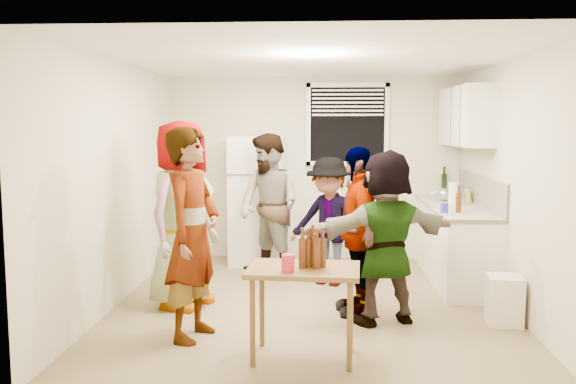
# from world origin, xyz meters

# --- Properties ---
(room) EXTENTS (4.00, 4.50, 2.50)m
(room) POSITION_xyz_m (0.00, 0.00, 0.00)
(room) COLOR beige
(room) RESTS_ON ground
(window) EXTENTS (1.12, 0.10, 1.06)m
(window) POSITION_xyz_m (0.45, 2.21, 1.85)
(window) COLOR white
(window) RESTS_ON room
(refrigerator) EXTENTS (0.70, 0.70, 1.70)m
(refrigerator) POSITION_xyz_m (-0.75, 1.88, 0.85)
(refrigerator) COLOR white
(refrigerator) RESTS_ON ground
(counter_lower) EXTENTS (0.60, 2.20, 0.86)m
(counter_lower) POSITION_xyz_m (1.70, 1.15, 0.43)
(counter_lower) COLOR white
(counter_lower) RESTS_ON ground
(countertop) EXTENTS (0.64, 2.22, 0.04)m
(countertop) POSITION_xyz_m (1.70, 1.15, 0.88)
(countertop) COLOR beige
(countertop) RESTS_ON counter_lower
(backsplash) EXTENTS (0.03, 2.20, 0.36)m
(backsplash) POSITION_xyz_m (1.99, 1.15, 1.08)
(backsplash) COLOR #B5B0A6
(backsplash) RESTS_ON countertop
(upper_cabinets) EXTENTS (0.34, 1.60, 0.70)m
(upper_cabinets) POSITION_xyz_m (1.83, 1.35, 1.95)
(upper_cabinets) COLOR white
(upper_cabinets) RESTS_ON room
(kettle) EXTENTS (0.29, 0.27, 0.20)m
(kettle) POSITION_xyz_m (1.65, 1.56, 0.90)
(kettle) COLOR silver
(kettle) RESTS_ON countertop
(paper_towel) EXTENTS (0.12, 0.12, 0.27)m
(paper_towel) POSITION_xyz_m (1.68, 1.18, 0.90)
(paper_towel) COLOR white
(paper_towel) RESTS_ON countertop
(wine_bottle) EXTENTS (0.07, 0.07, 0.29)m
(wine_bottle) POSITION_xyz_m (1.75, 2.12, 0.90)
(wine_bottle) COLOR black
(wine_bottle) RESTS_ON countertop
(beer_bottle_counter) EXTENTS (0.06, 0.06, 0.22)m
(beer_bottle_counter) POSITION_xyz_m (1.60, 0.54, 0.90)
(beer_bottle_counter) COLOR #47230C
(beer_bottle_counter) RESTS_ON countertop
(blue_cup) EXTENTS (0.08, 0.08, 0.11)m
(blue_cup) POSITION_xyz_m (1.44, 0.49, 0.90)
(blue_cup) COLOR #2524D4
(blue_cup) RESTS_ON countertop
(picture_frame) EXTENTS (0.02, 0.18, 0.15)m
(picture_frame) POSITION_xyz_m (1.92, 1.48, 0.98)
(picture_frame) COLOR #EBE34F
(picture_frame) RESTS_ON countertop
(trash_bin) EXTENTS (0.34, 0.34, 0.46)m
(trash_bin) POSITION_xyz_m (1.82, -0.50, 0.25)
(trash_bin) COLOR white
(trash_bin) RESTS_ON ground
(serving_table) EXTENTS (0.91, 0.64, 0.74)m
(serving_table) POSITION_xyz_m (-0.03, -1.44, 0.00)
(serving_table) COLOR brown
(serving_table) RESTS_ON ground
(beer_bottle_table) EXTENTS (0.06, 0.06, 0.24)m
(beer_bottle_table) POSITION_xyz_m (-0.03, -1.46, 0.74)
(beer_bottle_table) COLOR #47230C
(beer_bottle_table) RESTS_ON serving_table
(red_cup) EXTENTS (0.10, 0.10, 0.13)m
(red_cup) POSITION_xyz_m (-0.14, -1.58, 0.74)
(red_cup) COLOR red
(red_cup) RESTS_ON serving_table
(guest_grey) EXTENTS (2.11, 1.58, 0.60)m
(guest_grey) POSITION_xyz_m (-1.31, -0.09, 0.00)
(guest_grey) COLOR gray
(guest_grey) RESTS_ON ground
(guest_stripe) EXTENTS (1.95, 1.13, 0.44)m
(guest_stripe) POSITION_xyz_m (-1.00, -1.02, 0.00)
(guest_stripe) COLOR #141933
(guest_stripe) RESTS_ON ground
(guest_back_left) EXTENTS (1.84, 1.84, 0.66)m
(guest_back_left) POSITION_xyz_m (-0.52, 1.11, 0.00)
(guest_back_left) COLOR brown
(guest_back_left) RESTS_ON ground
(guest_back_right) EXTENTS (1.51, 1.75, 0.55)m
(guest_back_right) POSITION_xyz_m (0.20, 0.83, 0.00)
(guest_back_right) COLOR #454449
(guest_back_right) RESTS_ON ground
(guest_black) EXTENTS (1.77, 1.19, 0.40)m
(guest_black) POSITION_xyz_m (0.47, -0.23, 0.00)
(guest_black) COLOR black
(guest_black) RESTS_ON ground
(guest_orange) EXTENTS (1.99, 2.06, 0.48)m
(guest_orange) POSITION_xyz_m (0.71, -0.50, 0.00)
(guest_orange) COLOR #E06648
(guest_orange) RESTS_ON ground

